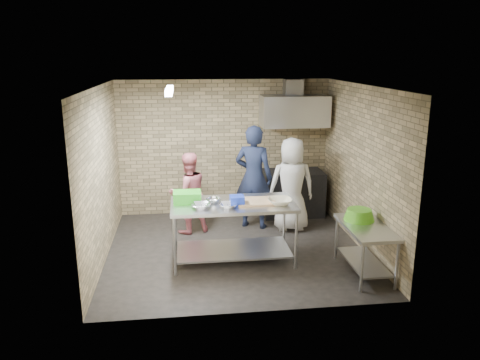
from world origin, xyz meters
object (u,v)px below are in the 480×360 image
object	(u,v)px
green_basin	(359,215)
woman_pink	(188,193)
side_counter	(365,249)
green_crate	(187,197)
man_navy	(254,177)
bottle_red	(294,113)
prep_table	(233,232)
stove	(292,193)
blue_tub	(237,200)
bottle_green	(314,114)
woman_white	(292,184)

from	to	relation	value
green_basin	woman_pink	world-z (taller)	woman_pink
side_counter	green_basin	distance (m)	0.52
green_crate	man_navy	size ratio (longest dim) A/B	0.22
bottle_red	man_navy	bearing A→B (deg)	-138.23
prep_table	bottle_red	size ratio (longest dim) A/B	10.61
stove	green_basin	world-z (taller)	green_basin
side_counter	blue_tub	xyz separation A→B (m)	(-1.83, 0.58, 0.65)
bottle_green	woman_white	world-z (taller)	bottle_green
bottle_red	blue_tub	bearing A→B (deg)	-120.77
woman_pink	green_basin	bearing A→B (deg)	125.05
stove	green_basin	size ratio (longest dim) A/B	2.61
stove	bottle_green	bearing A→B (deg)	28.07
side_counter	green_basin	size ratio (longest dim) A/B	2.61
prep_table	bottle_green	xyz separation A→B (m)	(1.88, 2.31, 1.54)
green_basin	bottle_red	world-z (taller)	bottle_red
woman_white	prep_table	bearing A→B (deg)	45.75
bottle_green	blue_tub	bearing A→B (deg)	-127.29
blue_tub	bottle_green	world-z (taller)	bottle_green
side_counter	woman_pink	world-z (taller)	woman_pink
side_counter	man_navy	world-z (taller)	man_navy
man_navy	bottle_red	bearing A→B (deg)	-114.39
woman_pink	woman_white	bearing A→B (deg)	157.29
woman_white	green_crate	bearing A→B (deg)	30.46
prep_table	green_crate	xyz separation A→B (m)	(-0.70, 0.12, 0.56)
man_navy	green_crate	bearing A→B (deg)	71.15
stove	blue_tub	bearing A→B (deg)	-122.55
bottle_red	woman_white	world-z (taller)	bottle_red
side_counter	green_basin	world-z (taller)	green_basin
green_basin	woman_white	distance (m)	1.80
side_counter	man_navy	xyz separation A→B (m)	(-1.34, 2.15, 0.59)
green_crate	woman_pink	size ratio (longest dim) A/B	0.29
man_navy	woman_white	distance (m)	0.71
green_crate	bottle_green	world-z (taller)	bottle_green
man_navy	blue_tub	bearing A→B (deg)	96.39
stove	blue_tub	distance (m)	2.63
green_crate	bottle_red	distance (m)	3.25
green_basin	stove	bearing A→B (deg)	99.76
man_navy	side_counter	bearing A→B (deg)	145.80
green_crate	woman_white	size ratio (longest dim) A/B	0.25
bottle_green	stove	bearing A→B (deg)	-151.93
bottle_green	woman_white	distance (m)	1.70
side_counter	stove	world-z (taller)	stove
blue_tub	woman_white	size ratio (longest dim) A/B	0.12
side_counter	blue_tub	world-z (taller)	blue_tub
bottle_red	bottle_green	bearing A→B (deg)	0.00
woman_pink	woman_white	distance (m)	1.89
bottle_green	woman_white	size ratio (longest dim) A/B	0.09
side_counter	woman_white	bearing A→B (deg)	109.16
side_counter	man_navy	bearing A→B (deg)	121.95
blue_tub	bottle_red	bearing A→B (deg)	59.23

